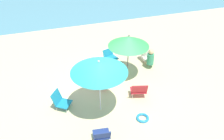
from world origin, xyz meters
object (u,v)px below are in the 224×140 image
at_px(beach_chair_d, 60,101).
at_px(umbrella_green, 129,41).
at_px(beach_chair_a, 102,135).
at_px(beach_chair_b, 110,56).
at_px(person_c, 102,79).
at_px(person_b, 146,53).
at_px(swim_ring, 143,118).
at_px(person_a, 150,58).
at_px(beach_chair_c, 139,90).
at_px(umbrella_teal, 99,67).

bearing_deg(beach_chair_d, umbrella_green, 55.56).
bearing_deg(beach_chair_a, beach_chair_b, -13.12).
relative_size(beach_chair_b, person_c, 0.75).
relative_size(person_b, swim_ring, 2.10).
height_order(beach_chair_d, person_a, person_a).
bearing_deg(person_b, beach_chair_a, -39.70).
relative_size(beach_chair_c, person_c, 0.75).
bearing_deg(beach_chair_a, umbrella_green, -25.80).
xyz_separation_m(umbrella_teal, beach_chair_d, (-1.25, 0.53, -1.42)).
xyz_separation_m(beach_chair_d, person_a, (3.96, 1.32, 0.15)).
bearing_deg(umbrella_green, person_b, 35.32).
bearing_deg(beach_chair_c, person_a, -21.23).
distance_m(umbrella_teal, beach_chair_a, 1.95).
distance_m(beach_chair_c, person_b, 2.58).
xyz_separation_m(umbrella_green, beach_chair_d, (-2.82, -1.04, -1.27)).
relative_size(beach_chair_b, beach_chair_c, 1.01).
height_order(umbrella_green, swim_ring, umbrella_green).
xyz_separation_m(beach_chair_d, swim_ring, (2.42, -1.36, -0.26)).
distance_m(umbrella_green, person_b, 1.84).
xyz_separation_m(beach_chair_b, beach_chair_d, (-2.49, -2.35, 0.03)).
bearing_deg(umbrella_green, beach_chair_a, -123.28).
xyz_separation_m(umbrella_teal, umbrella_green, (1.57, 1.57, -0.14)).
relative_size(umbrella_green, person_c, 2.03).
bearing_deg(person_a, beach_chair_b, 86.24).
bearing_deg(beach_chair_a, beach_chair_d, 33.70).
distance_m(beach_chair_d, person_b, 4.41).
distance_m(umbrella_teal, swim_ring, 2.21).
height_order(beach_chair_a, person_a, person_a).
bearing_deg(beach_chair_d, beach_chair_b, 78.50).
distance_m(umbrella_green, swim_ring, 2.88).
relative_size(beach_chair_b, beach_chair_d, 0.96).
bearing_deg(umbrella_teal, person_b, 41.19).
height_order(umbrella_green, person_a, umbrella_green).
xyz_separation_m(umbrella_green, beach_chair_c, (-0.12, -1.40, -1.22)).
bearing_deg(person_b, umbrella_green, -54.87).
height_order(beach_chair_a, beach_chair_d, beach_chair_d).
bearing_deg(person_c, beach_chair_b, -44.98).
bearing_deg(person_b, person_a, -3.45).
bearing_deg(umbrella_teal, beach_chair_b, 66.54).
relative_size(umbrella_green, beach_chair_a, 3.02).
bearing_deg(beach_chair_a, person_b, -32.04).
relative_size(beach_chair_a, beach_chair_c, 0.90).
distance_m(person_b, swim_ring, 3.62).
bearing_deg(beach_chair_d, person_b, 60.40).
relative_size(beach_chair_b, person_a, 0.75).
bearing_deg(person_c, person_b, -80.04).
bearing_deg(person_c, umbrella_green, -87.26).
distance_m(beach_chair_d, person_c, 1.73).
relative_size(person_a, swim_ring, 2.18).
bearing_deg(beach_chair_b, person_c, -43.92).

